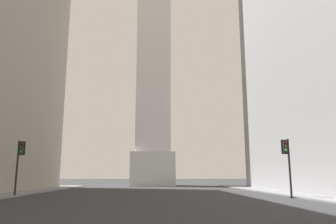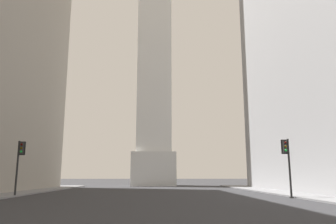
% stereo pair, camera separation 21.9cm
% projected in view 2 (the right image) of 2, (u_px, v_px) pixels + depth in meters
% --- Properties ---
extents(obelisk, '(8.48, 8.48, 75.18)m').
position_uv_depth(obelisk, '(155.00, 15.00, 70.60)').
color(obelisk, silver).
rests_on(obelisk, ground_plane).
extents(traffic_light_mid_right, '(0.77, 0.51, 5.26)m').
position_uv_depth(traffic_light_mid_right, '(287.00, 159.00, 29.60)').
color(traffic_light_mid_right, black).
rests_on(traffic_light_mid_right, ground_plane).
extents(traffic_light_mid_left, '(0.76, 0.53, 5.27)m').
position_uv_depth(traffic_light_mid_left, '(19.00, 159.00, 31.38)').
color(traffic_light_mid_left, black).
rests_on(traffic_light_mid_left, ground_plane).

